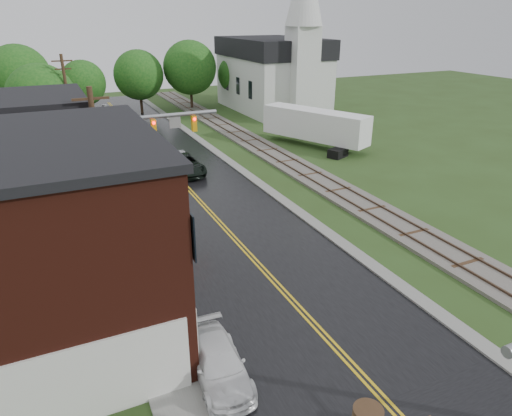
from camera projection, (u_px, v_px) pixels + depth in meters
main_road at (186, 186)px, 35.30m from camera, size 10.00×90.00×0.02m
curb_right at (227, 160)px, 41.57m from camera, size 0.80×70.00×0.12m
sidewalk_left at (114, 226)px, 28.73m from camera, size 2.40×50.00×0.12m
yellow_house at (20, 184)px, 26.45m from camera, size 8.00×7.00×6.40m
darkred_building at (38, 158)px, 34.74m from camera, size 7.00×6.00×4.40m
church at (276, 67)px, 60.57m from camera, size 10.40×18.40×20.00m
railroad at (272, 153)px, 43.31m from camera, size 3.20×80.00×0.30m
traffic_signal_far at (143, 137)px, 29.50m from camera, size 7.34×0.43×7.20m
utility_pole_b at (101, 169)px, 24.14m from camera, size 1.80×0.28×9.00m
utility_pole_c at (68, 102)px, 42.50m from camera, size 1.80×0.28×9.00m
tree_left_e at (44, 100)px, 43.25m from camera, size 6.40×6.40×8.16m
suv_dark at (184, 165)px, 37.85m from camera, size 2.77×5.57×1.52m
sedan_silver at (178, 160)px, 39.34m from camera, size 1.61×4.03×1.30m
pickup_white at (218, 363)px, 16.51m from camera, size 2.06×4.45×1.26m
semi_trailer at (315, 125)px, 45.11m from camera, size 6.82×11.29×3.62m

